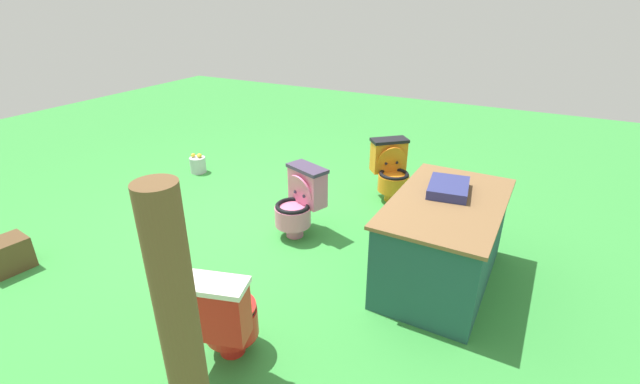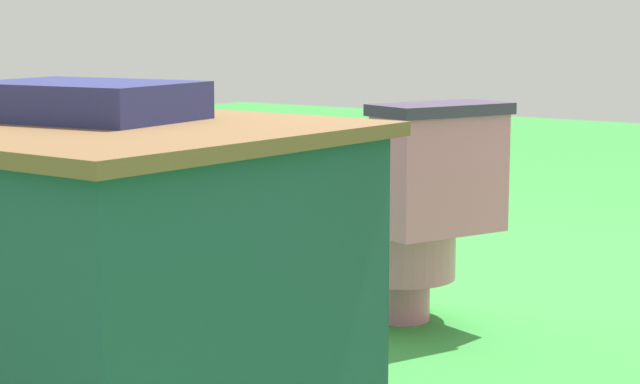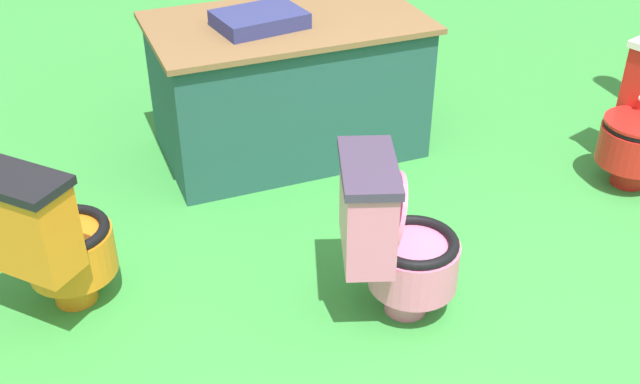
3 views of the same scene
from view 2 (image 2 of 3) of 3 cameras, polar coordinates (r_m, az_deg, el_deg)
name	(u,v)px [view 2 (image 2 of 3)]	position (r m, az deg, el deg)	size (l,w,h in m)	color
ground	(460,281)	(4.35, 7.08, -4.45)	(14.00, 14.00, 0.00)	green
toilet_pink	(418,211)	(3.64, 4.94, -0.97)	(0.60, 0.55, 0.73)	pink
vendor_table	(26,288)	(2.60, -14.57, -4.69)	(1.47, 0.88, 0.85)	#23514C
small_crate	(327,171)	(6.34, 0.35, 1.06)	(0.29, 0.36, 0.30)	brown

